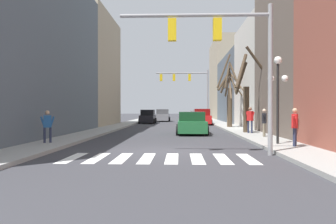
% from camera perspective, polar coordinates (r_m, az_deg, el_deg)
% --- Properties ---
extents(ground_plane, '(240.00, 240.00, 0.00)m').
position_cam_1_polar(ground_plane, '(13.77, -1.00, -6.86)').
color(ground_plane, '#38383D').
extents(sidewalk_left, '(2.12, 90.00, 0.15)m').
position_cam_1_polar(sidewalk_left, '(15.08, -22.38, -5.97)').
color(sidewalk_left, '#9E9E99').
rests_on(sidewalk_left, ground_plane).
extents(sidewalk_right, '(2.12, 90.00, 0.15)m').
position_cam_1_polar(sidewalk_right, '(14.53, 21.23, -6.21)').
color(sidewalk_right, '#9E9E99').
rests_on(sidewalk_right, ground_plane).
extents(building_row_left, '(6.00, 32.18, 11.67)m').
position_cam_1_polar(building_row_left, '(26.44, -21.04, 8.71)').
color(building_row_left, '#515B66').
rests_on(building_row_left, ground_plane).
extents(building_row_right, '(6.00, 57.16, 13.67)m').
position_cam_1_polar(building_row_right, '(39.00, 15.20, 5.93)').
color(building_row_right, '#934C3D').
rests_on(building_row_right, ground_plane).
extents(crosswalk_stripes, '(6.75, 2.60, 0.01)m').
position_cam_1_polar(crosswalk_stripes, '(11.83, -1.52, -8.05)').
color(crosswalk_stripes, white).
rests_on(crosswalk_stripes, ground_plane).
extents(traffic_signal_near, '(5.83, 0.28, 5.75)m').
position_cam_1_polar(traffic_signal_near, '(12.89, 10.05, 11.12)').
color(traffic_signal_near, gray).
rests_on(traffic_signal_near, ground_plane).
extents(traffic_signal_far, '(6.50, 0.28, 6.65)m').
position_cam_1_polar(traffic_signal_far, '(40.69, 3.65, 4.92)').
color(traffic_signal_far, gray).
rests_on(traffic_signal_far, ground_plane).
extents(street_lamp_right_corner, '(0.95, 0.36, 4.08)m').
position_cam_1_polar(street_lamp_right_corner, '(16.16, 18.58, 5.03)').
color(street_lamp_right_corner, black).
rests_on(street_lamp_right_corner, sidewalk_right).
extents(car_driving_toward_lane, '(2.19, 4.88, 1.58)m').
position_cam_1_polar(car_driving_toward_lane, '(23.48, 4.11, -2.01)').
color(car_driving_toward_lane, '#236B38').
rests_on(car_driving_toward_lane, ground_plane).
extents(car_parked_left_near, '(2.13, 4.42, 1.81)m').
position_cam_1_polar(car_parked_left_near, '(37.56, 5.90, -0.94)').
color(car_parked_left_near, red).
rests_on(car_parked_left_near, ground_plane).
extents(car_driving_away_lane, '(2.18, 4.58, 1.55)m').
position_cam_1_polar(car_driving_away_lane, '(49.98, 4.92, -0.71)').
color(car_driving_away_lane, silver).
rests_on(car_driving_away_lane, ground_plane).
extents(car_parked_left_far, '(1.99, 4.38, 1.71)m').
position_cam_1_polar(car_parked_left_far, '(41.15, -3.54, -0.88)').
color(car_parked_left_far, black).
rests_on(car_parked_left_far, ground_plane).
extents(car_parked_right_near, '(2.09, 4.65, 1.77)m').
position_cam_1_polar(car_parked_right_near, '(47.55, -0.93, -0.66)').
color(car_parked_right_near, gray).
rests_on(car_parked_right_near, ground_plane).
extents(pedestrian_on_left_sidewalk, '(0.40, 0.68, 1.66)m').
position_cam_1_polar(pedestrian_on_left_sidewalk, '(15.28, 21.22, -1.90)').
color(pedestrian_on_left_sidewalk, '#282D47').
rests_on(pedestrian_on_left_sidewalk, sidewalk_right).
extents(pedestrian_near_right_corner, '(0.65, 0.32, 1.55)m').
position_cam_1_polar(pedestrian_near_right_corner, '(16.75, -20.25, -1.91)').
color(pedestrian_near_right_corner, '#282D47').
rests_on(pedestrian_near_right_corner, sidewalk_left).
extents(pedestrian_crossing_street, '(0.35, 0.68, 1.64)m').
position_cam_1_polar(pedestrian_crossing_street, '(20.15, 16.41, -1.37)').
color(pedestrian_crossing_street, '#7A705B').
rests_on(pedestrian_crossing_street, sidewalk_right).
extents(pedestrian_waiting_at_curb, '(0.52, 0.66, 1.76)m').
position_cam_1_polar(pedestrian_waiting_at_curb, '(22.85, 14.10, -0.96)').
color(pedestrian_waiting_at_curb, '#282D47').
rests_on(pedestrian_waiting_at_curb, sidewalk_right).
extents(street_tree_left_near, '(1.85, 2.06, 5.30)m').
position_cam_1_polar(street_tree_left_near, '(30.48, 10.83, 2.11)').
color(street_tree_left_near, brown).
rests_on(street_tree_left_near, sidewalk_right).
extents(street_tree_right_mid, '(3.50, 2.40, 6.07)m').
position_cam_1_polar(street_tree_right_mid, '(23.66, 13.71, 3.10)').
color(street_tree_right_mid, '#473828').
rests_on(street_tree_right_mid, sidewalk_right).
extents(street_tree_right_near, '(2.00, 2.08, 6.68)m').
position_cam_1_polar(street_tree_right_near, '(30.38, 10.51, 3.01)').
color(street_tree_right_near, '#473828').
rests_on(street_tree_right_near, sidewalk_right).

